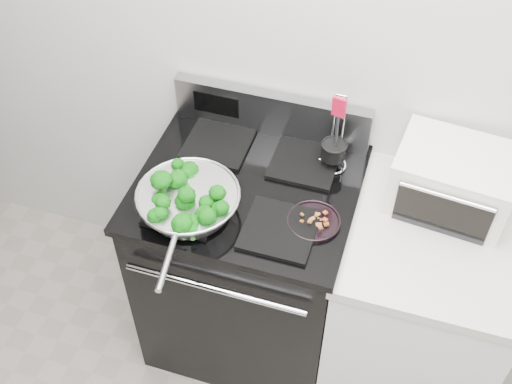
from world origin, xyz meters
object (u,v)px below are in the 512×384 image
at_px(bacon_plate, 314,219).
at_px(toaster_oven, 452,180).
at_px(utensil_holder, 333,154).
at_px(gas_range, 248,262).
at_px(skillet, 188,201).

bearing_deg(bacon_plate, toaster_oven, 31.68).
bearing_deg(utensil_holder, toaster_oven, 7.83).
height_order(gas_range, utensil_holder, utensil_holder).
xyz_separation_m(gas_range, toaster_oven, (0.69, 0.16, 0.55)).
bearing_deg(toaster_oven, utensil_holder, -177.58).
bearing_deg(bacon_plate, skillet, -169.13).
relative_size(skillet, bacon_plate, 3.06).
relative_size(skillet, toaster_oven, 1.35).
bearing_deg(toaster_oven, gas_range, -161.22).
bearing_deg(skillet, gas_range, 42.24).
height_order(skillet, utensil_holder, utensil_holder).
height_order(utensil_holder, toaster_oven, utensil_holder).
bearing_deg(bacon_plate, utensil_holder, 90.30).
distance_m(skillet, utensil_holder, 0.56).
bearing_deg(utensil_holder, bacon_plate, -78.26).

